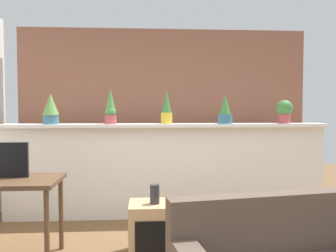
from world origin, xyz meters
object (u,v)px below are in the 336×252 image
potted_plant_2 (167,108)px  tv_monitor (3,160)px  potted_plant_1 (111,108)px  potted_plant_4 (284,111)px  potted_plant_0 (51,108)px  side_cube_shelf (150,229)px  vase_on_shelf (155,194)px  potted_plant_3 (225,111)px

potted_plant_2 → tv_monitor: (-1.57, -1.12, -0.48)m
potted_plant_1 → potted_plant_4: bearing=0.6°
tv_monitor → potted_plant_0: bearing=82.1°
potted_plant_0 → potted_plant_2: size_ratio=0.88×
side_cube_shelf → vase_on_shelf: vase_on_shelf is taller
potted_plant_1 → side_cube_shelf: bearing=-67.4°
potted_plant_4 → vase_on_shelf: 2.20m
potted_plant_3 → potted_plant_4: potted_plant_3 is taller
potted_plant_2 → side_cube_shelf: (-0.23, -1.16, -1.14)m
potted_plant_2 → potted_plant_3: potted_plant_2 is taller
potted_plant_1 → potted_plant_2: size_ratio=1.04×
potted_plant_2 → vase_on_shelf: size_ratio=2.38×
tv_monitor → potted_plant_3: bearing=24.6°
potted_plant_0 → potted_plant_4: bearing=0.6°
tv_monitor → potted_plant_4: bearing=19.8°
potted_plant_3 → potted_plant_2: bearing=174.8°
vase_on_shelf → potted_plant_3: bearing=50.7°
potted_plant_0 → potted_plant_2: 1.42m
potted_plant_3 → tv_monitor: 2.57m
potted_plant_3 → side_cube_shelf: bearing=-131.0°
potted_plant_2 → potted_plant_4: potted_plant_2 is taller
potted_plant_1 → vase_on_shelf: potted_plant_1 is taller
potted_plant_0 → potted_plant_4: 2.94m
vase_on_shelf → potted_plant_0: bearing=137.1°
potted_plant_1 → potted_plant_3: 1.43m
potted_plant_2 → potted_plant_3: size_ratio=1.15×
potted_plant_1 → potted_plant_2: potted_plant_1 is taller
potted_plant_0 → tv_monitor: size_ratio=0.84×
potted_plant_1 → tv_monitor: potted_plant_1 is taller
potted_plant_1 → potted_plant_3: size_ratio=1.19×
side_cube_shelf → tv_monitor: bearing=178.0°
potted_plant_0 → vase_on_shelf: size_ratio=2.09×
potted_plant_1 → potted_plant_4: size_ratio=1.48×
potted_plant_1 → tv_monitor: bearing=-128.8°
potted_plant_3 → potted_plant_4: (0.79, 0.06, 0.00)m
potted_plant_1 → potted_plant_4: 2.21m
potted_plant_0 → potted_plant_1: size_ratio=0.85×
potted_plant_4 → side_cube_shelf: 2.36m
potted_plant_3 → potted_plant_4: 0.79m
potted_plant_0 → vase_on_shelf: 1.86m
tv_monitor → side_cube_shelf: tv_monitor is taller
potted_plant_0 → potted_plant_4: size_ratio=1.25×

